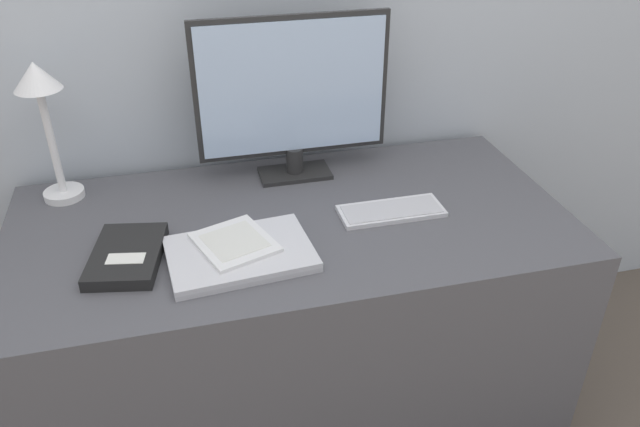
% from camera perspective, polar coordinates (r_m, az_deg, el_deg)
% --- Properties ---
extents(desk, '(1.42, 0.70, 0.70)m').
position_cam_1_polar(desk, '(1.80, -2.39, -10.07)').
color(desk, '#4C4C51').
rests_on(desk, ground_plane).
extents(monitor, '(0.53, 0.11, 0.45)m').
position_cam_1_polar(monitor, '(1.70, -2.51, 10.77)').
color(monitor, '#262626').
rests_on(monitor, desk).
extents(keyboard, '(0.27, 0.11, 0.01)m').
position_cam_1_polar(keyboard, '(1.62, 6.53, 0.24)').
color(keyboard, silver).
rests_on(keyboard, desk).
extents(laptop, '(0.34, 0.25, 0.02)m').
position_cam_1_polar(laptop, '(1.45, -7.32, -3.69)').
color(laptop, '#BCBCC1').
rests_on(laptop, desk).
extents(ereader, '(0.21, 0.22, 0.01)m').
position_cam_1_polar(ereader, '(1.46, -7.81, -2.63)').
color(ereader, white).
rests_on(ereader, laptop).
extents(desk_lamp, '(0.12, 0.12, 0.37)m').
position_cam_1_polar(desk_lamp, '(1.71, -24.04, 9.09)').
color(desk_lamp, white).
rests_on(desk_lamp, desk).
extents(notebook, '(0.19, 0.26, 0.03)m').
position_cam_1_polar(notebook, '(1.49, -17.24, -3.68)').
color(notebook, black).
rests_on(notebook, desk).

